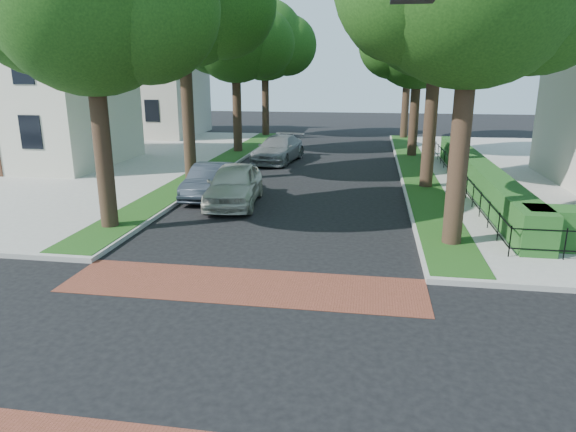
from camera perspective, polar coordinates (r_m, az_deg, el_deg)
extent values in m
plane|color=black|center=(10.15, -9.53, -14.77)|extent=(120.00, 120.00, 0.00)
cube|color=brown|center=(12.88, -5.02, -7.70)|extent=(9.00, 2.20, 0.01)
cube|color=#133F12|center=(27.90, 14.04, 5.04)|extent=(1.60, 29.80, 0.02)
cube|color=#133F12|center=(29.02, -7.81, 5.77)|extent=(1.60, 29.80, 0.02)
cylinder|color=black|center=(15.51, 18.79, 10.15)|extent=(0.56, 0.56, 7.35)
cylinder|color=black|center=(23.41, 15.71, 12.44)|extent=(0.56, 0.56, 7.70)
sphere|color=#14360E|center=(24.08, 20.91, 20.87)|extent=(4.95, 4.95, 4.95)
sphere|color=#14360E|center=(23.21, 12.14, 21.99)|extent=(4.62, 4.62, 4.62)
cylinder|color=black|center=(32.38, 13.94, 12.39)|extent=(0.56, 0.56, 6.65)
sphere|color=#14360E|center=(32.40, 14.37, 18.60)|extent=(5.80, 5.80, 5.80)
sphere|color=#14360E|center=(32.84, 17.18, 17.66)|extent=(4.35, 4.35, 4.35)
sphere|color=#14360E|center=(32.10, 11.65, 18.25)|extent=(4.06, 4.06, 4.06)
sphere|color=#14360E|center=(33.88, 14.39, 19.30)|extent=(3.77, 3.77, 3.77)
cylinder|color=black|center=(41.35, 13.00, 13.33)|extent=(0.56, 0.56, 7.00)
sphere|color=#14360E|center=(41.38, 13.33, 18.44)|extent=(6.00, 6.00, 6.00)
sphere|color=#14360E|center=(41.79, 15.63, 17.71)|extent=(4.50, 4.50, 4.50)
sphere|color=#14360E|center=(41.10, 11.13, 18.16)|extent=(4.20, 4.20, 4.20)
sphere|color=#14360E|center=(42.91, 13.37, 19.00)|extent=(3.90, 3.90, 3.90)
cylinder|color=black|center=(17.50, -20.17, 10.00)|extent=(0.56, 0.56, 7.00)
sphere|color=#14360E|center=(17.07, -15.57, 21.38)|extent=(4.50, 4.50, 4.50)
sphere|color=#14360E|center=(18.15, -25.99, 20.38)|extent=(4.20, 4.20, 4.20)
cylinder|color=black|center=(24.76, -11.18, 13.28)|extent=(0.56, 0.56, 8.05)
sphere|color=#14360E|center=(24.65, -7.28, 22.42)|extent=(4.80, 4.80, 4.80)
sphere|color=#14360E|center=(25.33, -15.52, 22.05)|extent=(4.48, 4.48, 4.48)
cylinder|color=black|center=(33.37, -5.72, 13.03)|extent=(0.56, 0.56, 6.86)
sphere|color=#14360E|center=(33.40, -5.90, 19.25)|extent=(5.60, 5.60, 5.60)
sphere|color=#14360E|center=(33.32, -3.04, 18.63)|extent=(4.20, 4.20, 4.20)
sphere|color=#14360E|center=(33.58, -8.41, 18.64)|extent=(3.92, 3.92, 3.92)
sphere|color=#14360E|center=(34.77, -5.13, 19.96)|extent=(3.64, 3.64, 3.64)
cylinder|color=black|center=(42.13, -2.54, 13.83)|extent=(0.56, 0.56, 7.14)
sphere|color=#14360E|center=(42.17, -2.60, 18.96)|extent=(6.20, 6.20, 6.20)
sphere|color=#14360E|center=(42.14, -0.12, 18.44)|extent=(4.65, 4.65, 4.65)
sphere|color=#14360E|center=(42.30, -4.82, 18.51)|extent=(4.34, 4.34, 4.34)
sphere|color=#14360E|center=(43.70, -2.04, 19.51)|extent=(4.03, 4.03, 4.03)
cube|color=#204618|center=(24.12, 20.34, 4.33)|extent=(1.00, 18.00, 1.20)
cube|color=beige|center=(32.14, -26.49, 11.08)|extent=(9.00, 8.00, 6.50)
cube|color=brown|center=(29.45, -25.07, 20.91)|extent=(0.80, 0.80, 3.64)
cube|color=beige|center=(44.31, -15.92, 12.95)|extent=(9.00, 8.00, 6.50)
cube|color=brown|center=(41.87, -13.86, 19.91)|extent=(0.80, 0.80, 3.64)
imported|color=#B0B09F|center=(20.47, -6.01, 3.51)|extent=(2.32, 4.89, 1.62)
imported|color=#1E262E|center=(21.82, -8.61, 3.87)|extent=(1.50, 4.22, 1.39)
imported|color=gray|center=(30.27, -1.08, 7.45)|extent=(2.76, 5.39, 1.50)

